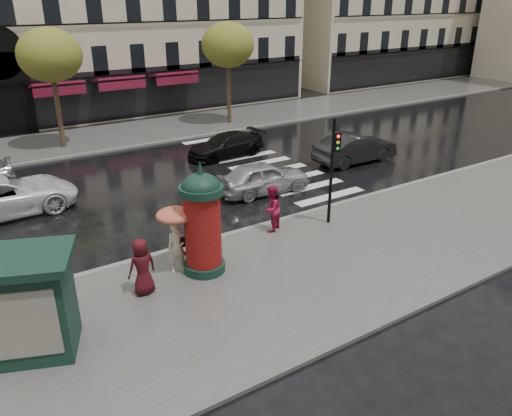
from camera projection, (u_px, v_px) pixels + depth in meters
ground at (269, 274)px, 15.83m from camera, size 160.00×160.00×0.00m
near_sidewalk at (278, 279)px, 15.42m from camera, size 90.00×7.00×0.12m
far_sidewalk at (94, 139)px, 30.47m from camera, size 90.00×6.00×0.12m
near_kerb at (222, 237)px, 18.11m from camera, size 90.00×0.25×0.14m
far_kerb at (109, 150)px, 28.15m from camera, size 90.00×0.25×0.14m
zebra_crossing at (260, 163)px, 26.23m from camera, size 3.60×11.75×0.01m
tree_far_left at (50, 56)px, 26.68m from camera, size 3.40×3.40×6.64m
tree_far_right at (228, 45)px, 32.18m from camera, size 3.40×3.40×6.64m
woman_umbrella at (176, 229)px, 15.22m from camera, size 1.15×1.15×2.20m
woman_red at (271, 209)px, 18.15m from camera, size 1.06×0.99×1.75m
man_burgundy at (142, 267)px, 14.30m from camera, size 0.89×0.63×1.72m
morris_column at (202, 220)px, 15.15m from camera, size 1.35×1.35×3.63m
traffic_light at (333, 162)px, 18.13m from camera, size 0.28×0.39×4.04m
newsstand at (30, 303)px, 11.75m from camera, size 2.69×2.49×2.62m
car_silver at (263, 177)px, 22.09m from camera, size 4.28×1.92×1.43m
car_darkgrey at (355, 148)px, 26.11m from camera, size 4.66×1.63×1.53m
car_white at (4, 196)px, 19.86m from camera, size 5.73×2.82×1.56m
car_black at (226, 145)px, 27.11m from camera, size 4.45×1.98×1.27m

